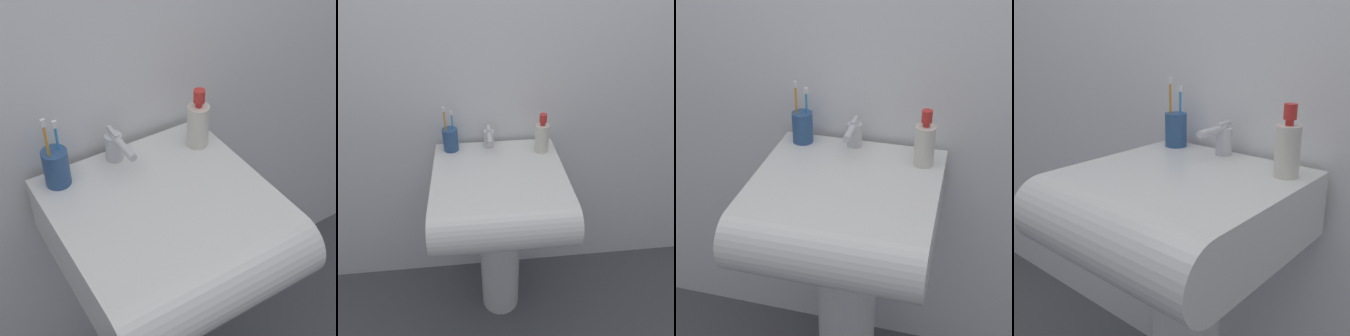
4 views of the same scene
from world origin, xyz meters
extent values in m
cube|color=white|center=(0.00, 0.29, 1.20)|extent=(5.00, 0.05, 2.40)
cylinder|color=white|center=(0.00, 0.00, 0.36)|extent=(0.20, 0.20, 0.72)
cube|color=white|center=(0.00, 0.00, 0.80)|extent=(0.55, 0.49, 0.17)
cylinder|color=white|center=(0.00, -0.24, 0.80)|extent=(0.55, 0.17, 0.17)
cylinder|color=silver|center=(-0.03, 0.20, 0.93)|extent=(0.05, 0.05, 0.08)
cylinder|color=silver|center=(-0.03, 0.15, 0.97)|extent=(0.02, 0.12, 0.02)
cube|color=silver|center=(-0.03, 0.20, 0.98)|extent=(0.01, 0.06, 0.01)
cylinder|color=#2D5184|center=(-0.20, 0.19, 0.94)|extent=(0.07, 0.07, 0.10)
cylinder|color=orange|center=(-0.22, 0.18, 1.00)|extent=(0.01, 0.01, 0.18)
cube|color=white|center=(-0.22, 0.18, 1.09)|extent=(0.01, 0.01, 0.02)
cylinder|color=#338CD8|center=(-0.18, 0.19, 0.98)|extent=(0.01, 0.01, 0.16)
cube|color=white|center=(-0.18, 0.19, 1.07)|extent=(0.01, 0.01, 0.02)
cylinder|color=silver|center=(0.21, 0.14, 0.96)|extent=(0.06, 0.06, 0.13)
cylinder|color=red|center=(0.21, 0.14, 1.03)|extent=(0.02, 0.02, 0.02)
cylinder|color=red|center=(0.21, 0.14, 1.05)|extent=(0.03, 0.03, 0.04)
camera|label=1|loc=(-0.49, -0.83, 1.80)|focal=55.00mm
camera|label=2|loc=(-0.09, -1.11, 1.67)|focal=35.00mm
camera|label=3|loc=(0.32, -1.25, 1.69)|focal=55.00mm
camera|label=4|loc=(0.65, -0.78, 1.22)|focal=45.00mm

